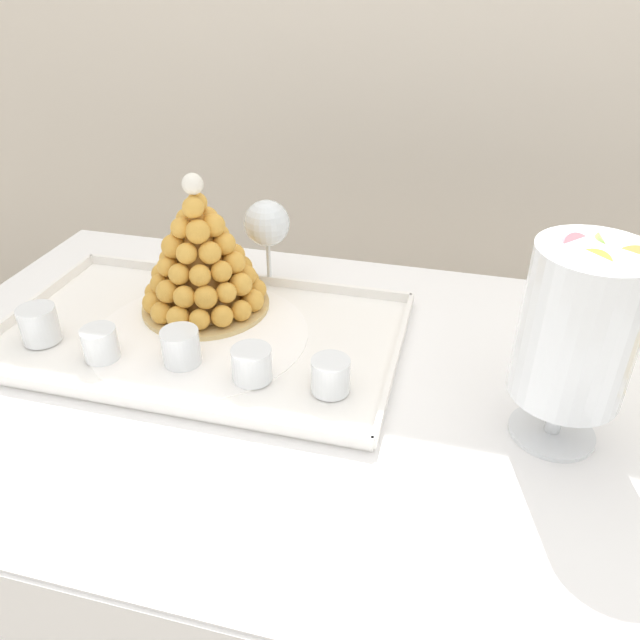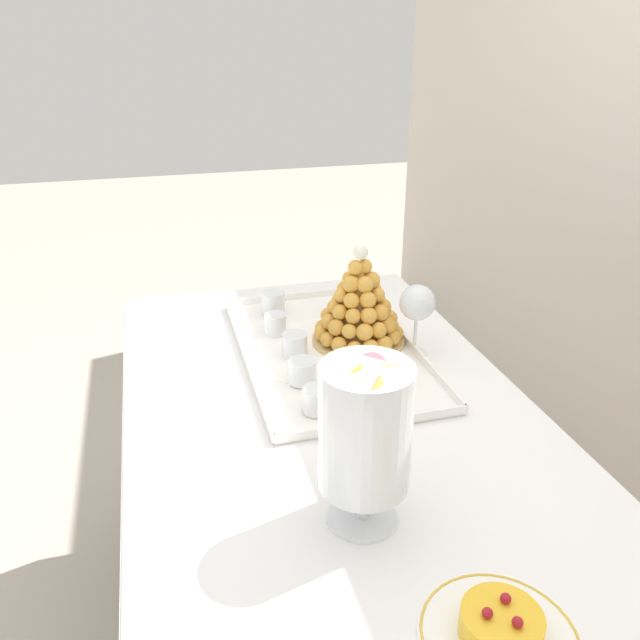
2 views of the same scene
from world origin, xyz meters
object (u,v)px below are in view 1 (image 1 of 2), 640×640
object	(u,v)px
dessert_cup_mid_left	(101,345)
dessert_cup_centre	(181,348)
dessert_cup_mid_right	(252,365)
wine_glass	(267,225)
dessert_cup_left	(40,325)
croquembouche	(202,261)
macaron_goblet	(579,327)
serving_tray	(201,335)
dessert_cup_right	(331,377)

from	to	relation	value
dessert_cup_mid_left	dessert_cup_centre	world-z (taller)	dessert_cup_centre
dessert_cup_mid_right	wine_glass	bearing A→B (deg)	103.54
dessert_cup_centre	dessert_cup_left	bearing A→B (deg)	180.00
croquembouche	dessert_cup_mid_right	bearing A→B (deg)	-49.55
croquembouche	dessert_cup_centre	distance (m)	0.18
wine_glass	dessert_cup_centre	bearing A→B (deg)	-100.12
croquembouche	dessert_cup_mid_left	distance (m)	0.22
croquembouche	macaron_goblet	distance (m)	0.60
dessert_cup_left	dessert_cup_mid_left	size ratio (longest dim) A/B	1.11
dessert_cup_centre	macaron_goblet	size ratio (longest dim) A/B	0.20
serving_tray	croquembouche	distance (m)	0.13
serving_tray	dessert_cup_mid_right	xyz separation A→B (m)	(0.12, -0.09, 0.03)
dessert_cup_mid_right	dessert_cup_right	size ratio (longest dim) A/B	1.06
dessert_cup_mid_left	dessert_cup_centre	bearing A→B (deg)	8.88
serving_tray	dessert_cup_mid_right	distance (m)	0.16
dessert_cup_centre	dessert_cup_right	xyz separation A→B (m)	(0.23, -0.01, -0.00)
dessert_cup_centre	serving_tray	bearing A→B (deg)	94.39
wine_glass	dessert_cup_left	bearing A→B (deg)	-137.12
dessert_cup_centre	dessert_cup_mid_right	world-z (taller)	dessert_cup_centre
dessert_cup_centre	dessert_cup_right	world-z (taller)	dessert_cup_centre
croquembouche	dessert_cup_centre	bearing A→B (deg)	-79.10
serving_tray	dessert_cup_centre	bearing A→B (deg)	-85.61
dessert_cup_left	dessert_cup_centre	bearing A→B (deg)	-0.00
dessert_cup_mid_right	macaron_goblet	bearing A→B (deg)	-0.96
dessert_cup_left	dessert_cup_right	size ratio (longest dim) A/B	1.07
dessert_cup_mid_right	wine_glass	world-z (taller)	wine_glass
dessert_cup_mid_right	serving_tray	bearing A→B (deg)	143.55
dessert_cup_right	wine_glass	world-z (taller)	wine_glass
dessert_cup_left	dessert_cup_centre	xyz separation A→B (m)	(0.24, -0.00, -0.00)
wine_glass	serving_tray	bearing A→B (deg)	-105.86
dessert_cup_right	macaron_goblet	world-z (taller)	macaron_goblet
dessert_cup_left	dessert_cup_mid_right	distance (m)	0.36
macaron_goblet	dessert_cup_right	bearing A→B (deg)	178.51
dessert_cup_mid_right	dessert_cup_centre	bearing A→B (deg)	174.57
serving_tray	macaron_goblet	distance (m)	0.57
dessert_cup_right	macaron_goblet	size ratio (longest dim) A/B	0.20
serving_tray	dessert_cup_centre	size ratio (longest dim) A/B	11.25
croquembouche	wine_glass	xyz separation A→B (m)	(0.08, 0.11, 0.03)
dessert_cup_left	dessert_cup_right	xyz separation A→B (m)	(0.48, -0.01, -0.00)
dessert_cup_left	dessert_cup_mid_right	bearing A→B (deg)	-1.76
dessert_cup_centre	dessert_cup_mid_left	bearing A→B (deg)	-171.12
dessert_cup_left	dessert_cup_centre	size ratio (longest dim) A/B	1.03
serving_tray	macaron_goblet	world-z (taller)	macaron_goblet
croquembouche	dessert_cup_left	distance (m)	0.28
dessert_cup_mid_left	dessert_cup_mid_right	xyz separation A→B (m)	(0.24, 0.01, -0.00)
dessert_cup_mid_left	dessert_cup_right	size ratio (longest dim) A/B	0.96
dessert_cup_mid_left	macaron_goblet	size ratio (longest dim) A/B	0.19
serving_tray	wine_glass	xyz separation A→B (m)	(0.05, 0.19, 0.12)
dessert_cup_left	dessert_cup_right	world-z (taller)	dessert_cup_left
dessert_cup_centre	wine_glass	size ratio (longest dim) A/B	0.34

